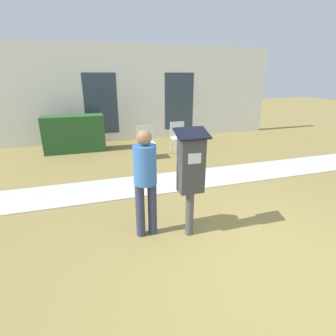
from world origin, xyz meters
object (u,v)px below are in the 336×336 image
Objects in this scene: outdoor_chair_left at (146,139)px; parking_meter at (191,170)px; person_standing at (145,176)px; outdoor_chair_middle at (178,135)px.

parking_meter is at bearing -90.11° from outdoor_chair_left.
outdoor_chair_left is at bearing 55.38° from person_standing.
parking_meter is 1.77× the size of outdoor_chair_middle.
person_standing reaches higher than outdoor_chair_middle.
outdoor_chair_left is 1.10m from outdoor_chair_middle.
outdoor_chair_middle is (1.32, 4.23, -0.49)m from parking_meter.
outdoor_chair_left and outdoor_chair_middle have the same top height.
parking_meter reaches higher than outdoor_chair_left.
outdoor_chair_left is (0.25, 3.94, -0.49)m from parking_meter.
person_standing is 1.76× the size of outdoor_chair_middle.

